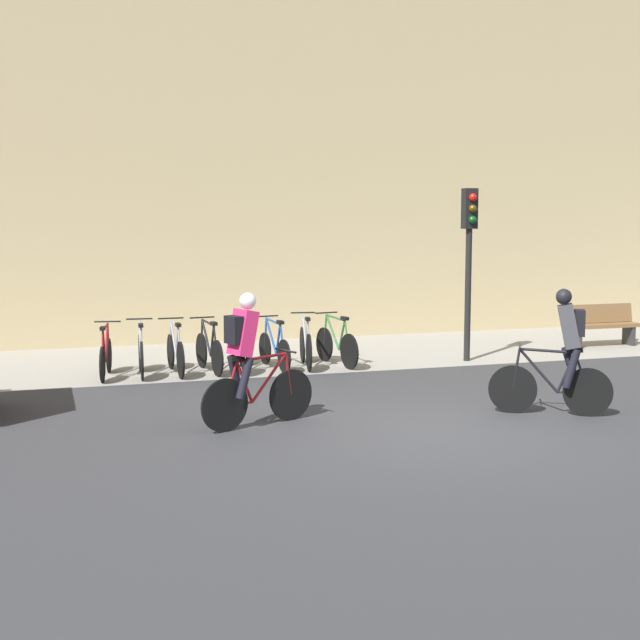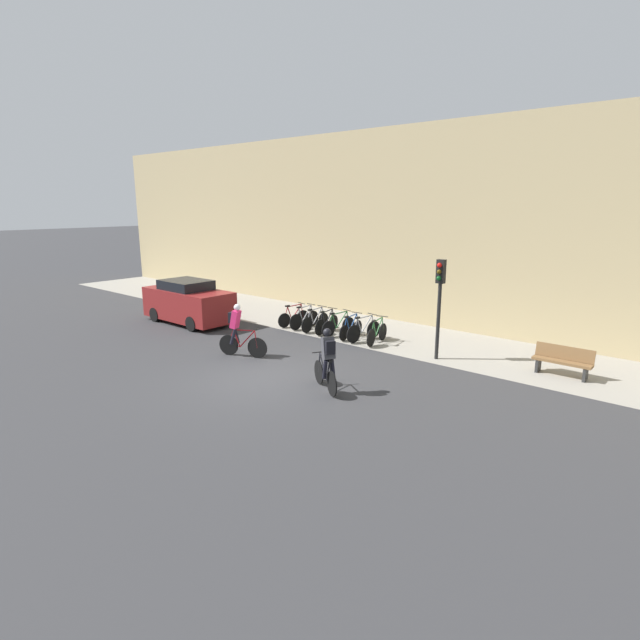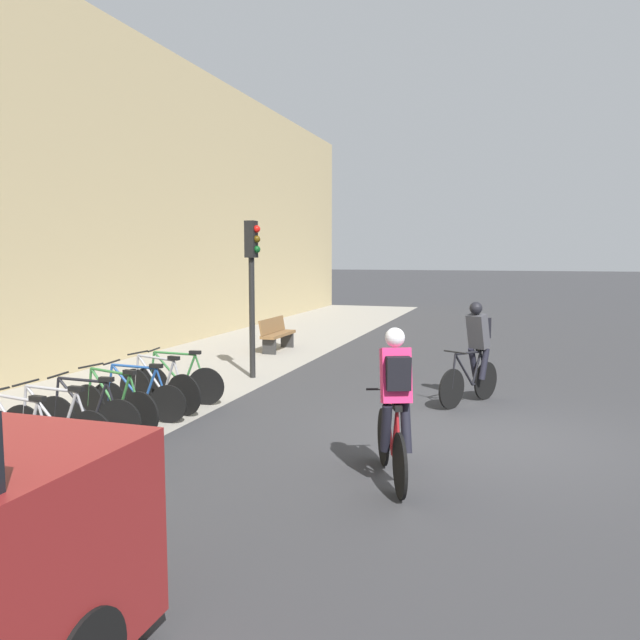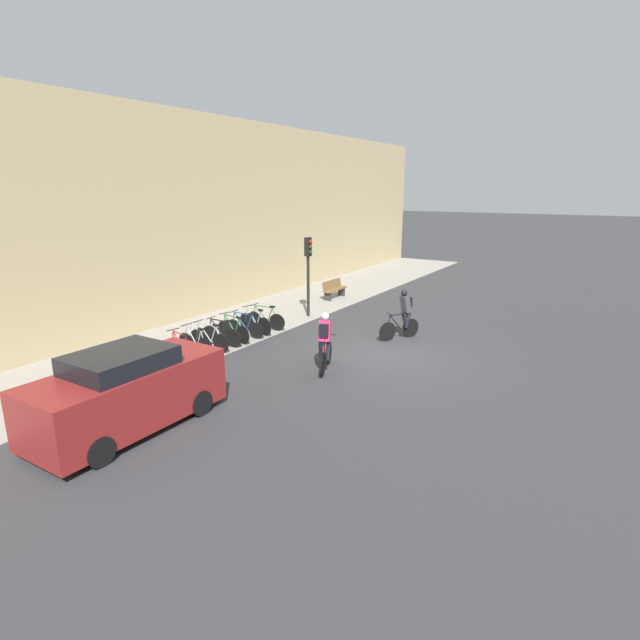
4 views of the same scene
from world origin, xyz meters
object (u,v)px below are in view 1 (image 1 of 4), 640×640
at_px(cyclist_pink, 248,357).
at_px(parked_bike_1, 141,353).
at_px(parked_bike_5, 274,348).
at_px(parked_bike_6, 306,345).
at_px(cyclist_grey, 563,349).
at_px(bench, 602,324).
at_px(traffic_light_pole, 469,241).
at_px(parked_bike_4, 242,349).
at_px(parked_bike_0, 106,356).
at_px(parked_bike_2, 175,352).
at_px(parked_bike_3, 209,350).
at_px(parked_bike_7, 337,344).

relative_size(cyclist_pink, parked_bike_1, 1.11).
bearing_deg(parked_bike_5, parked_bike_6, 0.11).
bearing_deg(parked_bike_5, cyclist_pink, -108.88).
distance_m(cyclist_grey, bench, 7.15).
distance_m(cyclist_pink, traffic_light_pole, 6.74).
height_order(cyclist_pink, parked_bike_4, cyclist_pink).
relative_size(parked_bike_0, parked_bike_4, 0.93).
height_order(parked_bike_0, parked_bike_2, parked_bike_2).
height_order(parked_bike_1, parked_bike_2, parked_bike_1).
relative_size(cyclist_pink, parked_bike_3, 1.11).
bearing_deg(parked_bike_7, traffic_light_pole, -6.45).
relative_size(parked_bike_2, traffic_light_pole, 0.51).
relative_size(cyclist_pink, parked_bike_5, 1.11).
bearing_deg(cyclist_grey, parked_bike_0, 140.21).
distance_m(parked_bike_3, bench, 8.62).
relative_size(parked_bike_1, parked_bike_4, 0.96).
bearing_deg(parked_bike_3, parked_bike_6, 0.00).
height_order(parked_bike_5, bench, parked_bike_5).
xyz_separation_m(parked_bike_5, bench, (7.39, 0.63, 0.09)).
bearing_deg(bench, traffic_light_pole, -165.84).
distance_m(cyclist_pink, parked_bike_3, 4.37).
bearing_deg(parked_bike_0, parked_bike_2, -0.02).
height_order(parked_bike_0, parked_bike_3, parked_bike_3).
bearing_deg(parked_bike_0, parked_bike_4, -0.01).
xyz_separation_m(parked_bike_2, parked_bike_3, (0.60, 0.00, -0.00)).
xyz_separation_m(parked_bike_1, parked_bike_5, (2.40, -0.00, -0.02)).
distance_m(parked_bike_5, parked_bike_7, 1.20).
height_order(parked_bike_2, parked_bike_6, parked_bike_6).
height_order(traffic_light_pole, bench, traffic_light_pole).
distance_m(cyclist_grey, parked_bike_7, 5.22).
distance_m(parked_bike_4, parked_bike_7, 1.80).
relative_size(cyclist_pink, parked_bike_7, 1.09).
height_order(parked_bike_2, parked_bike_7, parked_bike_7).
bearing_deg(parked_bike_4, traffic_light_pole, -3.78).
bearing_deg(parked_bike_7, parked_bike_3, 180.00).
bearing_deg(parked_bike_1, parked_bike_6, -0.01).
bearing_deg(cyclist_pink, parked_bike_3, 86.34).
height_order(parked_bike_0, parked_bike_7, parked_bike_7).
height_order(parked_bike_4, parked_bike_5, parked_bike_4).
bearing_deg(traffic_light_pole, parked_bike_0, 177.56).
distance_m(parked_bike_1, parked_bike_4, 1.80).
distance_m(cyclist_pink, parked_bike_0, 4.62).
distance_m(parked_bike_0, parked_bike_7, 4.20).
relative_size(parked_bike_2, parked_bike_3, 1.04).
relative_size(parked_bike_3, parked_bike_7, 0.98).
distance_m(parked_bike_4, traffic_light_pole, 4.76).
xyz_separation_m(parked_bike_6, traffic_light_pole, (3.15, -0.29, 1.89)).
xyz_separation_m(parked_bike_1, bench, (9.80, 0.63, 0.07)).
bearing_deg(parked_bike_6, bench, 5.30).
relative_size(parked_bike_5, traffic_light_pole, 0.49).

